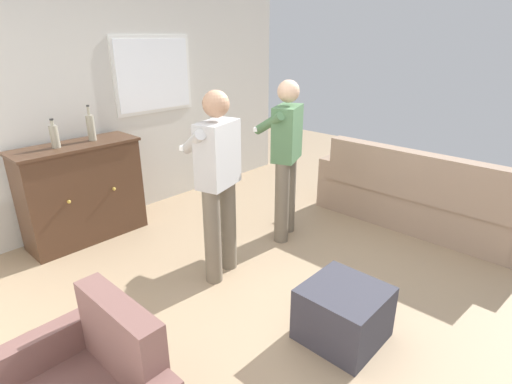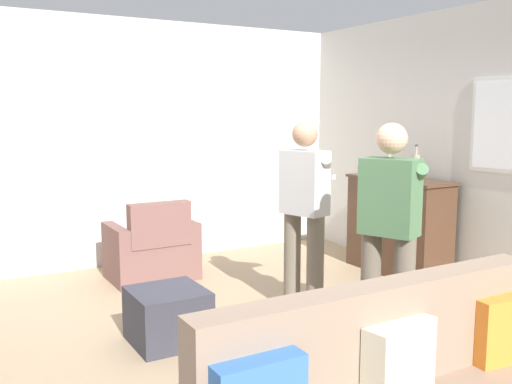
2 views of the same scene
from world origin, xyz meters
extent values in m
plane|color=#9E8466|center=(0.00, 0.00, 0.00)|extent=(10.40, 10.40, 0.00)
cube|color=beige|center=(0.00, 2.66, 1.40)|extent=(5.20, 0.12, 2.80)
cube|color=silver|center=(0.47, 2.60, 1.63)|extent=(1.07, 0.02, 0.90)
cube|color=white|center=(0.47, 2.59, 1.63)|extent=(0.99, 0.03, 0.82)
cube|color=gray|center=(1.97, -0.23, 0.21)|extent=(0.55, 2.05, 0.42)
cube|color=gray|center=(1.77, -0.23, 0.68)|extent=(0.18, 2.05, 0.51)
cube|color=gray|center=(1.97, 0.87, 0.32)|extent=(0.55, 0.18, 0.64)
cube|color=orange|center=(1.90, 0.54, 0.60)|extent=(0.18, 0.41, 0.36)
cube|color=beige|center=(1.90, -0.23, 0.60)|extent=(0.21, 0.42, 0.36)
cube|color=#386BB7|center=(1.90, -1.00, 0.60)|extent=(0.14, 0.40, 0.36)
cube|color=brown|center=(-1.62, -0.10, 0.62)|extent=(0.14, 0.64, 0.45)
cube|color=brown|center=(-1.89, 0.28, 0.30)|extent=(0.64, 0.12, 0.60)
cube|color=#472D1E|center=(-0.73, 2.30, 0.51)|extent=(1.19, 0.44, 1.02)
cube|color=#472D1E|center=(-0.73, 2.30, 1.04)|extent=(1.23, 0.48, 0.03)
sphere|color=#B79338|center=(-0.97, 2.06, 0.56)|extent=(0.04, 0.04, 0.04)
sphere|color=#B79338|center=(-0.49, 2.06, 0.56)|extent=(0.04, 0.04, 0.04)
cylinder|color=gray|center=(-0.90, 2.30, 1.16)|extent=(0.08, 0.08, 0.22)
cylinder|color=gray|center=(-0.90, 2.30, 1.29)|extent=(0.03, 0.03, 0.05)
cylinder|color=#262626|center=(-0.90, 2.30, 1.33)|extent=(0.04, 0.04, 0.02)
cylinder|color=gray|center=(-0.52, 2.32, 1.18)|extent=(0.08, 0.08, 0.26)
cylinder|color=gray|center=(-0.52, 2.32, 1.36)|extent=(0.03, 0.03, 0.09)
cylinder|color=#262626|center=(-0.52, 2.32, 1.41)|extent=(0.03, 0.03, 0.02)
cube|color=#33333D|center=(-0.19, -0.58, 0.21)|extent=(0.55, 0.55, 0.41)
cylinder|color=#6B6051|center=(-0.34, 0.66, 0.44)|extent=(0.15, 0.15, 0.88)
cylinder|color=#6B6051|center=(-0.09, 0.73, 0.44)|extent=(0.15, 0.15, 0.88)
cube|color=#B7B7B7|center=(-0.22, 0.70, 1.16)|extent=(0.44, 0.32, 0.55)
sphere|color=tan|center=(-0.22, 0.70, 1.57)|extent=(0.22, 0.22, 0.22)
cylinder|color=#B7B7B7|center=(-0.37, 0.82, 1.27)|extent=(0.24, 0.44, 0.29)
cylinder|color=#B7B7B7|center=(-0.15, 0.88, 1.27)|extent=(0.40, 0.34, 0.29)
cube|color=white|center=(-0.30, 1.01, 1.18)|extent=(0.16, 0.08, 0.04)
cylinder|color=#6B6051|center=(0.65, 0.70, 0.44)|extent=(0.15, 0.15, 0.88)
cylinder|color=#6B6051|center=(0.89, 0.80, 0.44)|extent=(0.15, 0.15, 0.88)
cube|color=#4C754C|center=(0.77, 0.75, 1.16)|extent=(0.45, 0.36, 0.55)
sphere|color=#D8AD8C|center=(0.77, 0.75, 1.57)|extent=(0.22, 0.22, 0.22)
cylinder|color=#4C754C|center=(0.60, 0.85, 1.27)|extent=(0.19, 0.45, 0.29)
cylinder|color=#4C754C|center=(0.82, 0.94, 1.27)|extent=(0.42, 0.31, 0.29)
cube|color=white|center=(0.65, 1.04, 1.18)|extent=(0.15, 0.09, 0.04)
camera|label=1|loc=(-2.35, -1.72, 2.08)|focal=28.00mm
camera|label=2|loc=(3.77, -2.09, 1.76)|focal=40.00mm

